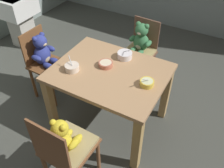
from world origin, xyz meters
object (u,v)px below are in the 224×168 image
porridge_bowl_cream_near_left (72,67)px  porridge_bowl_yellow_near_right (147,83)px  sink_basin (18,14)px  teddy_chair_far_center (140,46)px  porridge_bowl_white_far_center (125,55)px  dining_table (110,81)px  teddy_chair_near_left (44,56)px  teddy_chair_near_front (65,144)px  porridge_bowl_terracotta_center (106,64)px

porridge_bowl_cream_near_left → porridge_bowl_yellow_near_right: (0.72, 0.15, -0.01)m
porridge_bowl_yellow_near_right → sink_basin: 2.58m
teddy_chair_far_center → porridge_bowl_white_far_center: size_ratio=5.66×
dining_table → teddy_chair_near_left: 0.91m
teddy_chair_far_center → teddy_chair_near_front: bearing=5.7°
dining_table → porridge_bowl_cream_near_left: 0.40m
teddy_chair_near_left → porridge_bowl_yellow_near_right: bearing=-0.8°
dining_table → porridge_bowl_terracotta_center: 0.18m
porridge_bowl_terracotta_center → porridge_bowl_white_far_center: bearing=65.5°
dining_table → teddy_chair_far_center: 0.79m
porridge_bowl_terracotta_center → porridge_bowl_white_far_center: (0.10, 0.22, 0.01)m
porridge_bowl_cream_near_left → teddy_chair_far_center: bearing=72.5°
teddy_chair_near_left → porridge_bowl_yellow_near_right: size_ratio=6.29×
porridge_bowl_yellow_near_right → teddy_chair_near_front: bearing=-114.9°
dining_table → porridge_bowl_yellow_near_right: porridge_bowl_yellow_near_right is taller
porridge_bowl_cream_near_left → porridge_bowl_white_far_center: 0.55m
teddy_chair_near_left → porridge_bowl_terracotta_center: teddy_chair_near_left is taller
porridge_bowl_terracotta_center → sink_basin: (-1.98, 0.73, -0.24)m
teddy_chair_near_left → sink_basin: bearing=149.6°
porridge_bowl_terracotta_center → teddy_chair_near_left: bearing=179.9°
porridge_bowl_terracotta_center → porridge_bowl_yellow_near_right: 0.47m
dining_table → porridge_bowl_terracotta_center: (-0.07, 0.05, 0.16)m
porridge_bowl_white_far_center → dining_table: bearing=-95.9°
sink_basin → dining_table: bearing=-20.9°
teddy_chair_near_front → porridge_bowl_terracotta_center: bearing=8.8°
dining_table → porridge_bowl_white_far_center: (0.03, 0.27, 0.17)m
dining_table → teddy_chair_near_front: 0.79m
dining_table → sink_basin: size_ratio=1.38×
porridge_bowl_cream_near_left → porridge_bowl_white_far_center: porridge_bowl_white_far_center is taller
porridge_bowl_yellow_near_right → porridge_bowl_white_far_center: 0.46m
teddy_chair_near_left → porridge_bowl_terracotta_center: (0.84, -0.00, 0.19)m
teddy_chair_near_left → teddy_chair_far_center: bearing=41.9°
dining_table → teddy_chair_near_front: size_ratio=1.21×
teddy_chair_far_center → porridge_bowl_yellow_near_right: size_ratio=6.32×
teddy_chair_far_center → teddy_chair_near_left: teddy_chair_far_center is taller
teddy_chair_near_front → teddy_chair_near_left: bearing=49.9°
dining_table → teddy_chair_near_front: bearing=-87.6°
dining_table → porridge_bowl_cream_near_left: (-0.32, -0.16, 0.16)m
porridge_bowl_terracotta_center → sink_basin: 2.12m
teddy_chair_near_left → porridge_bowl_cream_near_left: (0.59, -0.22, 0.20)m
porridge_bowl_terracotta_center → porridge_bowl_cream_near_left: 0.33m
teddy_chair_far_center → porridge_bowl_terracotta_center: bearing=-0.1°
porridge_bowl_cream_near_left → porridge_bowl_yellow_near_right: porridge_bowl_cream_near_left is taller
dining_table → porridge_bowl_white_far_center: 0.32m
teddy_chair_near_front → teddy_chair_far_center: bearing=3.7°
porridge_bowl_cream_near_left → teddy_chair_near_left: bearing=159.9°
teddy_chair_near_front → porridge_bowl_terracotta_center: 0.87m
porridge_bowl_cream_near_left → porridge_bowl_white_far_center: (0.35, 0.43, 0.00)m
porridge_bowl_yellow_near_right → porridge_bowl_cream_near_left: bearing=-168.3°
dining_table → porridge_bowl_yellow_near_right: (0.39, -0.01, 0.16)m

